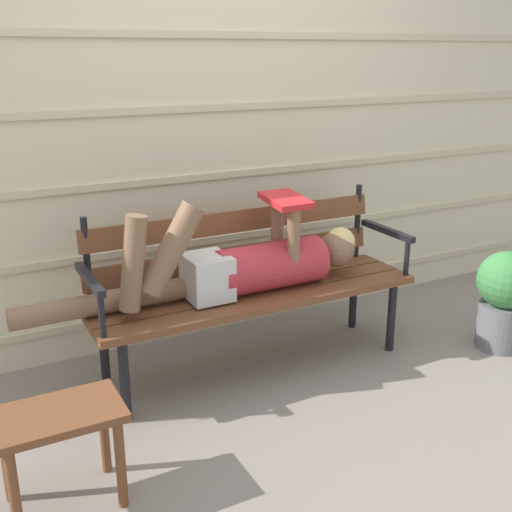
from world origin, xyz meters
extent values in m
plane|color=gray|center=(0.00, 0.00, 0.00)|extent=(12.00, 12.00, 0.00)
cube|color=beige|center=(0.00, 0.72, 1.09)|extent=(5.45, 0.06, 2.17)
cube|color=beige|center=(0.00, 0.68, 0.18)|extent=(5.45, 0.02, 0.04)
cube|color=beige|center=(0.00, 0.68, 0.54)|extent=(5.45, 0.02, 0.04)
cube|color=beige|center=(0.00, 0.68, 0.90)|extent=(5.45, 0.02, 0.04)
cube|color=beige|center=(0.00, 0.68, 1.27)|extent=(5.45, 0.02, 0.04)
cube|color=beige|center=(0.00, 0.68, 1.63)|extent=(5.45, 0.02, 0.04)
cube|color=brown|center=(0.00, 0.01, 0.40)|extent=(1.66, 0.14, 0.04)
cube|color=brown|center=(0.00, 0.16, 0.40)|extent=(1.66, 0.14, 0.04)
cube|color=brown|center=(0.00, 0.30, 0.40)|extent=(1.66, 0.14, 0.04)
cube|color=brown|center=(0.00, 0.37, 0.54)|extent=(1.60, 0.05, 0.11)
cube|color=brown|center=(0.00, 0.37, 0.73)|extent=(1.60, 0.05, 0.11)
cylinder|color=black|center=(-0.76, 0.37, 0.63)|extent=(0.03, 0.03, 0.42)
cylinder|color=black|center=(0.76, 0.37, 0.63)|extent=(0.03, 0.03, 0.42)
cylinder|color=black|center=(-0.73, -0.01, 0.19)|extent=(0.04, 0.04, 0.39)
cylinder|color=black|center=(0.73, -0.01, 0.19)|extent=(0.04, 0.04, 0.39)
cylinder|color=black|center=(-0.73, 0.33, 0.19)|extent=(0.04, 0.04, 0.39)
cylinder|color=black|center=(0.73, 0.33, 0.19)|extent=(0.04, 0.04, 0.39)
cube|color=black|center=(-0.81, 0.16, 0.62)|extent=(0.04, 0.41, 0.03)
cylinder|color=black|center=(-0.81, -0.01, 0.52)|extent=(0.03, 0.03, 0.20)
cube|color=black|center=(0.81, 0.16, 0.62)|extent=(0.04, 0.41, 0.03)
cylinder|color=black|center=(0.81, -0.01, 0.52)|extent=(0.03, 0.03, 0.20)
cylinder|color=#B72D38|center=(0.08, 0.16, 0.54)|extent=(0.56, 0.23, 0.23)
cube|color=silver|center=(-0.26, 0.16, 0.54)|extent=(0.20, 0.22, 0.21)
sphere|color=brown|center=(0.48, 0.16, 0.57)|extent=(0.19, 0.19, 0.19)
sphere|color=#E0C67A|center=(0.50, 0.16, 0.60)|extent=(0.16, 0.16, 0.16)
cylinder|color=brown|center=(-0.45, 0.10, 0.72)|extent=(0.32, 0.11, 0.42)
cylinder|color=brown|center=(-0.63, 0.10, 0.68)|extent=(0.15, 0.09, 0.43)
cylinder|color=brown|center=(-0.74, 0.22, 0.48)|extent=(0.81, 0.10, 0.10)
cylinder|color=brown|center=(0.16, 0.08, 0.69)|extent=(0.06, 0.06, 0.31)
cylinder|color=brown|center=(0.16, 0.24, 0.69)|extent=(0.06, 0.06, 0.31)
cube|color=red|center=(0.16, 0.16, 0.86)|extent=(0.18, 0.25, 0.06)
cube|color=brown|center=(-1.08, -0.42, 0.36)|extent=(0.44, 0.28, 0.03)
cylinder|color=brown|center=(-1.25, -0.53, 0.17)|extent=(0.04, 0.04, 0.35)
cylinder|color=brown|center=(-0.90, -0.53, 0.17)|extent=(0.04, 0.04, 0.35)
cylinder|color=brown|center=(-1.25, -0.31, 0.17)|extent=(0.04, 0.04, 0.35)
cylinder|color=brown|center=(-0.90, -0.31, 0.17)|extent=(0.04, 0.04, 0.35)
cylinder|color=slate|center=(1.29, -0.26, 0.12)|extent=(0.25, 0.25, 0.25)
sphere|color=#3D8442|center=(1.29, -0.26, 0.39)|extent=(0.31, 0.31, 0.31)
camera|label=1|loc=(-1.34, -2.38, 1.55)|focal=43.69mm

